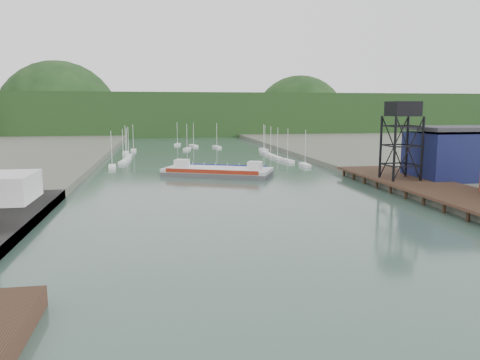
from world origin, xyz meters
name	(u,v)px	position (x,y,z in m)	size (l,w,h in m)	color
ground	(354,331)	(0.00, 0.00, 0.00)	(600.00, 600.00, 0.00)	#2F4943
east_pier	(445,191)	(37.00, 45.00, 1.90)	(14.00, 70.00, 2.45)	black
lift_tower	(403,114)	(35.00, 58.00, 15.65)	(6.50, 6.50, 16.00)	black
blue_shed	(460,154)	(50.00, 60.00, 7.06)	(20.50, 14.50, 11.30)	#0C0F38
marina_sailboats	(199,154)	(0.08, 138.46, 0.35)	(57.71, 92.65, 0.90)	silver
distant_hills	(174,117)	(-3.98, 301.35, 10.38)	(500.00, 120.00, 80.00)	black
chain_ferry	(218,171)	(0.02, 84.28, 1.10)	(28.61, 20.58, 3.83)	#525154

